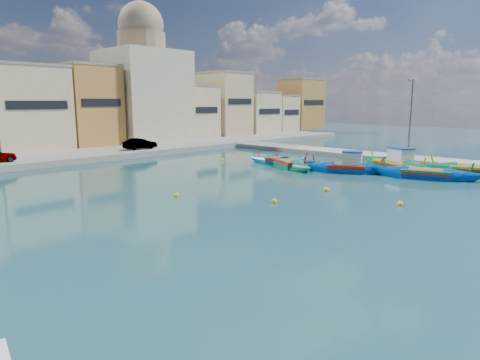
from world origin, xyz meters
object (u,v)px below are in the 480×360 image
luzzu_turquoise_cabin (396,165)px  luzzu_green (281,162)px  luzzu_blue_south (426,175)px  church_block (143,83)px  luzzu_blue_cabin (347,168)px  luzzu_cyan_south (472,171)px  quay_street_lamp (410,118)px  luzzu_cyan_mid (290,165)px

luzzu_turquoise_cabin → luzzu_green: 10.37m
luzzu_turquoise_cabin → luzzu_blue_south: size_ratio=1.04×
church_block → luzzu_blue_cabin: 33.74m
church_block → luzzu_cyan_south: 41.78m
luzzu_green → luzzu_cyan_south: (6.05, -15.08, 0.05)m
church_block → luzzu_blue_cabin: (-1.77, -32.71, -8.07)m
quay_street_lamp → luzzu_blue_south: 9.73m
luzzu_green → luzzu_blue_south: luzzu_blue_south is taller
church_block → quay_street_lamp: church_block is taller
luzzu_green → luzzu_cyan_south: size_ratio=0.81×
luzzu_cyan_mid → luzzu_green: bearing=58.2°
luzzu_turquoise_cabin → luzzu_green: size_ratio=1.32×
luzzu_cyan_south → luzzu_blue_cabin: bearing=126.6°
quay_street_lamp → luzzu_green: (-9.28, 8.31, -4.11)m
luzzu_cyan_mid → luzzu_cyan_south: 15.02m
luzzu_turquoise_cabin → luzzu_blue_south: 4.84m
church_block → luzzu_cyan_mid: size_ratio=2.40×
quay_street_lamp → luzzu_green: quay_street_lamp is taller
church_block → quay_street_lamp: (7.44, -34.00, -4.07)m
luzzu_cyan_mid → luzzu_green: size_ratio=1.13×
luzzu_cyan_south → luzzu_turquoise_cabin: bearing=102.1°
luzzu_green → luzzu_cyan_south: bearing=-68.1°
church_block → luzzu_cyan_south: (4.22, -40.77, -8.12)m
quay_street_lamp → luzzu_blue_cabin: bearing=172.1°
quay_street_lamp → church_block: bearing=102.3°
church_block → quay_street_lamp: 35.04m
luzzu_green → luzzu_blue_south: (1.75, -12.95, 0.03)m
luzzu_turquoise_cabin → luzzu_blue_cabin: size_ratio=1.18×
luzzu_green → luzzu_cyan_mid: bearing=-121.8°
church_block → luzzu_green: size_ratio=2.71×
church_block → luzzu_cyan_mid: church_block is taller
luzzu_cyan_mid → church_block: bearing=83.7°
luzzu_cyan_south → church_block: bearing=95.9°
church_block → luzzu_blue_south: 39.48m
quay_street_lamp → luzzu_blue_south: quay_street_lamp is taller
luzzu_blue_south → luzzu_cyan_south: size_ratio=1.02×
luzzu_green → luzzu_blue_south: size_ratio=0.79×
quay_street_lamp → luzzu_cyan_mid: (-10.47, 6.39, -4.09)m
luzzu_blue_south → quay_street_lamp: bearing=31.6°
quay_street_lamp → luzzu_green: size_ratio=1.14×
church_block → luzzu_turquoise_cabin: (2.96, -34.88, -8.05)m
quay_street_lamp → luzzu_turquoise_cabin: (-4.48, -0.88, -3.98)m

